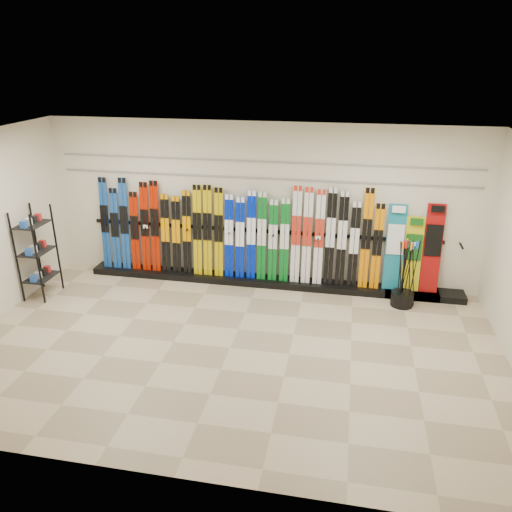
# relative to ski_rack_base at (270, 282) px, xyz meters

# --- Properties ---
(floor) EXTENTS (8.00, 8.00, 0.00)m
(floor) POSITION_rel_ski_rack_base_xyz_m (-0.22, -2.28, -0.06)
(floor) COLOR gray
(floor) RESTS_ON ground
(back_wall) EXTENTS (8.00, 0.00, 8.00)m
(back_wall) POSITION_rel_ski_rack_base_xyz_m (-0.22, 0.22, 1.44)
(back_wall) COLOR beige
(back_wall) RESTS_ON floor
(ceiling) EXTENTS (8.00, 8.00, 0.00)m
(ceiling) POSITION_rel_ski_rack_base_xyz_m (-0.22, -2.28, 2.94)
(ceiling) COLOR silver
(ceiling) RESTS_ON back_wall
(ski_rack_base) EXTENTS (8.00, 0.40, 0.12)m
(ski_rack_base) POSITION_rel_ski_rack_base_xyz_m (0.00, 0.00, 0.00)
(ski_rack_base) COLOR black
(ski_rack_base) RESTS_ON floor
(skis) EXTENTS (5.36, 0.19, 1.82)m
(skis) POSITION_rel_ski_rack_base_xyz_m (-0.67, 0.03, 0.90)
(skis) COLOR #144393
(skis) RESTS_ON ski_rack_base
(snowboards) EXTENTS (0.96, 0.24, 1.58)m
(snowboards) POSITION_rel_ski_rack_base_xyz_m (2.55, 0.07, 0.81)
(snowboards) COLOR #14728C
(snowboards) RESTS_ON ski_rack_base
(accessory_rack) EXTENTS (0.40, 0.60, 1.64)m
(accessory_rack) POSITION_rel_ski_rack_base_xyz_m (-3.97, -1.19, 0.76)
(accessory_rack) COLOR black
(accessory_rack) RESTS_ON floor
(pole_bin) EXTENTS (0.39, 0.39, 0.25)m
(pole_bin) POSITION_rel_ski_rack_base_xyz_m (2.40, -0.40, 0.07)
(pole_bin) COLOR black
(pole_bin) RESTS_ON floor
(ski_poles) EXTENTS (0.35, 0.30, 1.18)m
(ski_poles) POSITION_rel_ski_rack_base_xyz_m (2.41, -0.41, 0.55)
(ski_poles) COLOR black
(ski_poles) RESTS_ON pole_bin
(slatwall_rail_0) EXTENTS (7.60, 0.02, 0.03)m
(slatwall_rail_0) POSITION_rel_ski_rack_base_xyz_m (-0.22, 0.20, 1.94)
(slatwall_rail_0) COLOR gray
(slatwall_rail_0) RESTS_ON back_wall
(slatwall_rail_1) EXTENTS (7.60, 0.02, 0.03)m
(slatwall_rail_1) POSITION_rel_ski_rack_base_xyz_m (-0.22, 0.20, 2.24)
(slatwall_rail_1) COLOR gray
(slatwall_rail_1) RESTS_ON back_wall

